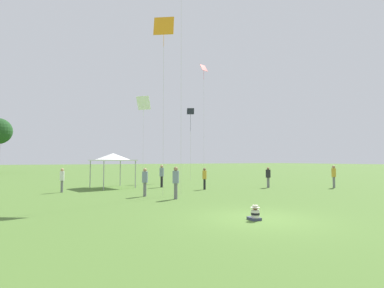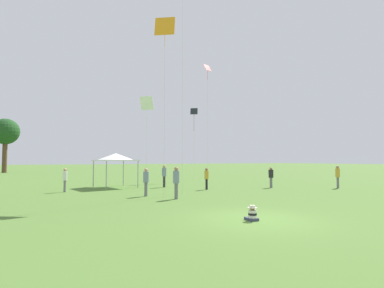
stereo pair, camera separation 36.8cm
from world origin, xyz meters
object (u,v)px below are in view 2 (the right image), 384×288
at_px(person_standing_5, 176,180).
at_px(kite_6, 165,29).
at_px(seated_toddler, 252,214).
at_px(person_standing_7, 164,174).
at_px(canopy_tent, 116,157).
at_px(person_standing_1, 271,176).
at_px(distant_tree_0, 5,132).
at_px(person_standing_3, 338,175).
at_px(person_standing_2, 65,178).
at_px(kite_1, 194,114).
at_px(kite_4, 207,73).
at_px(kite_2, 147,104).
at_px(person_standing_4, 207,177).
at_px(person_standing_0, 146,179).

distance_m(person_standing_5, kite_6, 9.50).
xyz_separation_m(seated_toddler, person_standing_7, (2.11, 13.82, 0.84)).
bearing_deg(canopy_tent, person_standing_1, -28.12).
height_order(person_standing_5, distant_tree_0, distant_tree_0).
bearing_deg(person_standing_7, seated_toddler, 109.75).
height_order(person_standing_7, kite_6, kite_6).
relative_size(person_standing_1, person_standing_3, 0.93).
bearing_deg(kite_6, person_standing_5, -8.45).
distance_m(person_standing_2, kite_1, 15.69).
bearing_deg(person_standing_2, kite_4, -176.03).
relative_size(person_standing_5, canopy_tent, 0.53).
bearing_deg(person_standing_2, kite_6, 113.73).
bearing_deg(kite_2, canopy_tent, 131.91).
xyz_separation_m(kite_1, kite_2, (-5.66, -1.01, 0.43)).
distance_m(person_standing_1, kite_1, 11.87).
bearing_deg(person_standing_5, person_standing_2, 67.50).
bearing_deg(person_standing_4, person_standing_0, -18.58).
distance_m(seated_toddler, person_standing_0, 8.87).
relative_size(person_standing_0, person_standing_1, 1.05).
xyz_separation_m(person_standing_5, kite_2, (2.17, 11.81, 6.47)).
distance_m(person_standing_2, kite_2, 11.13).
bearing_deg(person_standing_2, seated_toddler, 89.59).
bearing_deg(person_standing_0, canopy_tent, 37.80).
bearing_deg(seated_toddler, person_standing_7, 90.82).
bearing_deg(kite_2, kite_1, -79.19).
height_order(person_standing_1, kite_4, kite_4).
distance_m(person_standing_2, person_standing_3, 20.35).
relative_size(seated_toddler, person_standing_4, 0.35).
distance_m(person_standing_3, kite_4, 18.57).
relative_size(person_standing_7, kite_2, 0.22).
relative_size(person_standing_0, kite_1, 0.22).
height_order(person_standing_4, person_standing_5, person_standing_5).
distance_m(kite_2, kite_4, 9.98).
xyz_separation_m(person_standing_1, person_standing_3, (4.45, -2.62, 0.10)).
height_order(person_standing_5, kite_6, kite_6).
bearing_deg(person_standing_3, person_standing_4, -70.88).
bearing_deg(person_standing_5, distant_tree_0, 44.63).
relative_size(person_standing_3, distant_tree_0, 0.19).
xyz_separation_m(seated_toddler, person_standing_5, (-0.00, 6.74, 0.85)).
relative_size(person_standing_1, person_standing_5, 0.90).
xyz_separation_m(person_standing_7, canopy_tent, (-3.56, 1.56, 1.34)).
xyz_separation_m(person_standing_2, kite_2, (7.48, 4.99, 6.56)).
distance_m(person_standing_7, distant_tree_0, 41.16).
height_order(person_standing_2, person_standing_7, person_standing_7).
xyz_separation_m(person_standing_7, kite_2, (0.06, 4.73, 6.47)).
bearing_deg(kite_4, person_standing_0, -104.79).
xyz_separation_m(kite_1, distant_tree_0, (-19.98, 32.42, -0.13)).
xyz_separation_m(person_standing_4, person_standing_7, (-2.10, 3.20, 0.11)).
distance_m(seated_toddler, kite_1, 22.16).
relative_size(person_standing_5, kite_4, 0.13).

